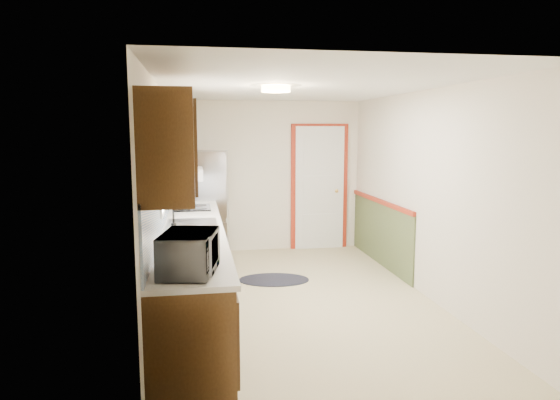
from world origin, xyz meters
name	(u,v)px	position (x,y,z in m)	size (l,w,h in m)	color
room_shell	(300,197)	(0.00, 0.00, 1.20)	(3.20, 5.20, 2.52)	#BEB286
kitchen_run	(188,240)	(-1.24, -0.29, 0.81)	(0.63, 4.00, 2.20)	#361F0C
back_wall_trim	(332,196)	(0.99, 2.21, 0.89)	(1.12, 2.30, 2.08)	maroon
ceiling_fixture	(276,89)	(-0.30, -0.20, 2.36)	(0.30, 0.30, 0.06)	#FFD88C
microwave	(189,248)	(-1.20, -1.95, 1.12)	(0.53, 0.29, 0.36)	white
refrigerator	(204,206)	(-1.02, 2.05, 0.82)	(0.76, 0.73, 1.63)	#B7B7BC
rug	(274,280)	(-0.17, 0.80, 0.01)	(0.91, 0.59, 0.01)	black
cooktop	(193,208)	(-1.19, 1.02, 0.95)	(0.45, 0.55, 0.02)	black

